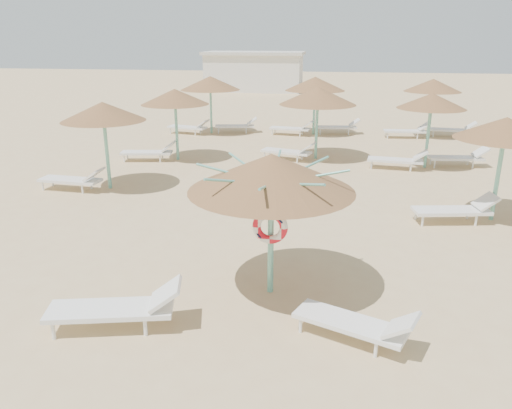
# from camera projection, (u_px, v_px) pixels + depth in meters

# --- Properties ---
(ground) EXTENTS (120.00, 120.00, 0.00)m
(ground) POSITION_uv_depth(u_px,v_px,m) (262.00, 285.00, 9.53)
(ground) COLOR tan
(ground) RESTS_ON ground
(main_palapa) EXTENTS (2.92, 2.92, 2.62)m
(main_palapa) POSITION_uv_depth(u_px,v_px,m) (271.00, 173.00, 8.58)
(main_palapa) COLOR #6CBCA8
(main_palapa) RESTS_ON ground
(lounger_main_a) EXTENTS (2.24, 1.13, 0.78)m
(lounger_main_a) POSITION_uv_depth(u_px,v_px,m) (119.00, 307.00, 8.03)
(lounger_main_a) COLOR white
(lounger_main_a) RESTS_ON ground
(lounger_main_b) EXTENTS (1.95, 1.24, 0.68)m
(lounger_main_b) POSITION_uv_depth(u_px,v_px,m) (358.00, 323.00, 7.66)
(lounger_main_b) COLOR white
(lounger_main_b) RESTS_ON ground
(palapa_field) EXTENTS (19.39, 13.86, 2.72)m
(palapa_field) POSITION_uv_depth(u_px,v_px,m) (357.00, 99.00, 18.40)
(palapa_field) COLOR #6CBCA8
(palapa_field) RESTS_ON ground
(service_hut) EXTENTS (8.40, 4.40, 3.25)m
(service_hut) POSITION_uv_depth(u_px,v_px,m) (254.00, 71.00, 42.64)
(service_hut) COLOR silver
(service_hut) RESTS_ON ground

